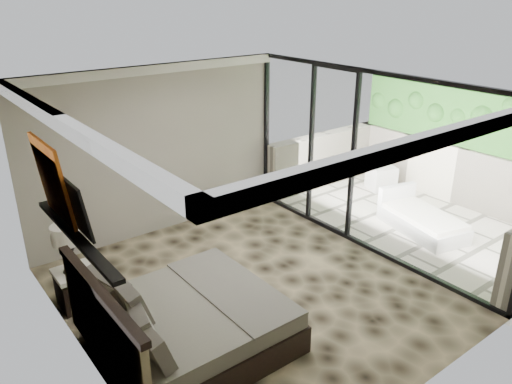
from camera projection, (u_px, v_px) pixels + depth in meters
floor at (251, 292)px, 6.87m from camera, size 5.00×5.00×0.00m
ceiling at (250, 89)px, 5.81m from camera, size 4.50×5.00×0.02m
back_wall at (159, 151)px, 8.16m from camera, size 4.50×0.02×2.80m
left_wall at (75, 251)px, 5.07m from camera, size 0.02×5.00×2.80m
glass_wall at (368, 163)px, 7.61m from camera, size 0.08×5.00×2.80m
terrace_slab at (416, 223)px, 9.01m from camera, size 3.00×5.00×0.12m
parapet_far at (463, 176)px, 9.54m from camera, size 0.30×5.00×1.10m
foliage_hedge at (472, 119)px, 9.13m from camera, size 0.36×4.60×1.10m
picture_ledge at (76, 237)px, 5.14m from camera, size 0.12×2.20×0.05m
bed at (184, 324)px, 5.68m from camera, size 2.05×1.98×1.13m
nightstand at (76, 289)px, 6.50m from camera, size 0.58×0.58×0.48m
table_lamp at (67, 243)px, 6.23m from camera, size 0.35×0.35×0.65m
abstract_canvas at (52, 180)px, 5.32m from camera, size 0.13×0.90×0.90m
framed_print at (78, 209)px, 4.99m from camera, size 0.11×0.50×0.60m
ottoman at (381, 177)px, 10.32m from camera, size 0.65×0.65×0.49m
lounger at (421, 220)px, 8.56m from camera, size 1.08×1.65×0.60m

